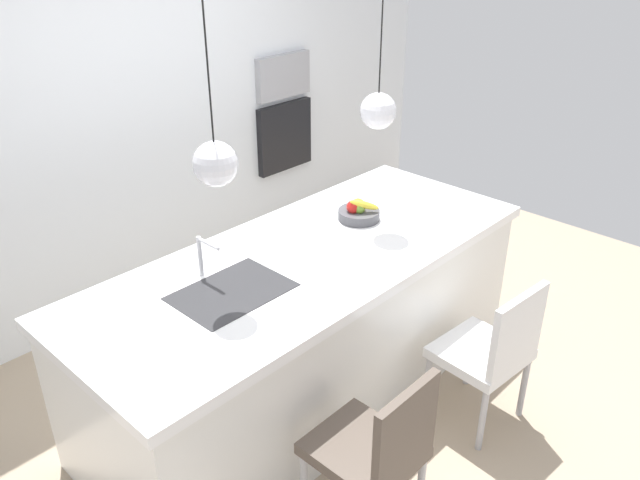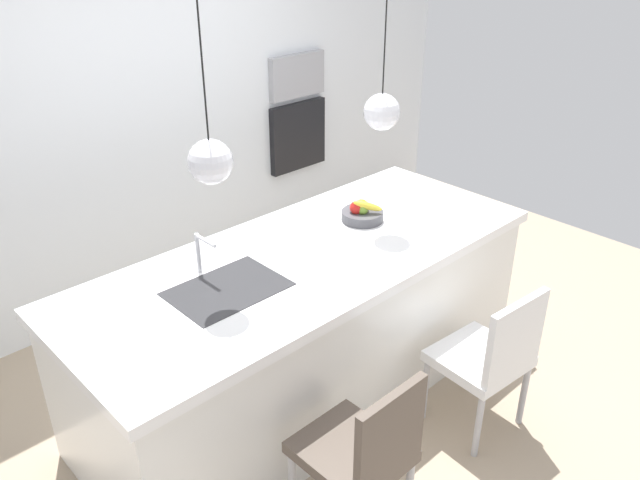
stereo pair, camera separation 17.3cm
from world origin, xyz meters
The scene contains 12 objects.
floor centered at (0.00, 0.00, 0.00)m, with size 6.60×6.60×0.00m, color tan.
back_wall centered at (0.00, 1.65, 1.30)m, with size 6.00×0.10×2.60m, color white.
kitchen_island centered at (0.00, 0.00, 0.47)m, with size 2.74×1.09×0.94m.
sink_basin centered at (-0.53, 0.00, 0.93)m, with size 0.56×0.40×0.02m, color #2D2D30.
faucet centered at (-0.53, 0.21, 1.08)m, with size 0.02×0.17×0.22m.
fruit_bowl centered at (0.53, 0.08, 0.99)m, with size 0.25×0.25×0.16m.
microwave centered at (1.34, 1.58, 1.43)m, with size 0.54×0.08×0.34m, color #9E9EA3.
oven centered at (1.34, 1.58, 0.93)m, with size 0.56×0.08×0.56m, color black.
chair_near centered at (-0.50, -0.91, 0.50)m, with size 0.42×0.47×0.91m.
chair_middle centered at (0.49, -0.91, 0.50)m, with size 0.49×0.47×0.90m.
pendant_light_left centered at (-0.57, 0.00, 1.62)m, with size 0.20×0.20×0.80m.
pendant_light_right centered at (0.57, 0.00, 1.62)m, with size 0.20×0.20×0.80m.
Camera 2 is at (-2.06, -2.28, 2.61)m, focal length 36.01 mm.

